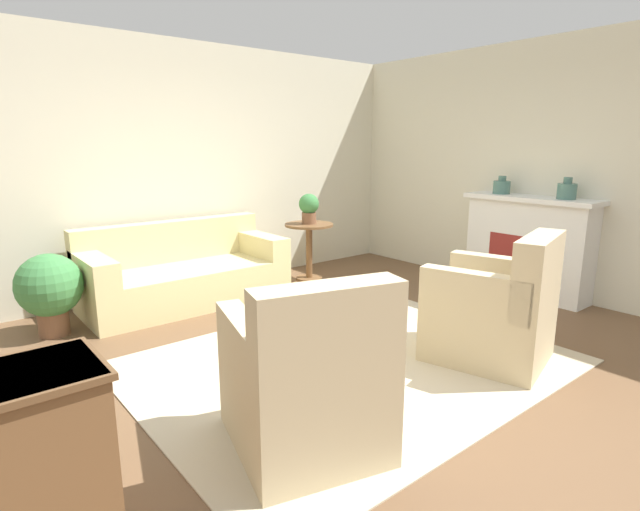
# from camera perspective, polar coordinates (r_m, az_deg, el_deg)

# --- Properties ---
(ground_plane) EXTENTS (16.00, 16.00, 0.00)m
(ground_plane) POSITION_cam_1_polar(r_m,az_deg,el_deg) (4.00, 3.40, -12.23)
(ground_plane) COLOR brown
(wall_back) EXTENTS (9.56, 0.12, 2.80)m
(wall_back) POSITION_cam_1_polar(r_m,az_deg,el_deg) (6.03, -15.26, 9.57)
(wall_back) COLOR beige
(wall_back) RESTS_ON ground_plane
(wall_right) EXTENTS (0.12, 9.95, 2.80)m
(wall_right) POSITION_cam_1_polar(r_m,az_deg,el_deg) (6.11, 25.30, 8.85)
(wall_right) COLOR beige
(wall_right) RESTS_ON ground_plane
(rug) EXTENTS (3.17, 2.49, 0.01)m
(rug) POSITION_cam_1_polar(r_m,az_deg,el_deg) (3.99, 3.40, -12.16)
(rug) COLOR beige
(rug) RESTS_ON ground_plane
(couch) EXTENTS (2.08, 0.93, 0.85)m
(couch) POSITION_cam_1_polar(r_m,az_deg,el_deg) (5.56, -15.27, -2.10)
(couch) COLOR beige
(couch) RESTS_ON ground_plane
(armchair_left) EXTENTS (0.97, 1.04, 1.02)m
(armchair_left) POSITION_cam_1_polar(r_m,az_deg,el_deg) (2.82, -1.45, -14.53)
(armchair_left) COLOR #C6B289
(armchair_left) RESTS_ON rug
(armchair_right) EXTENTS (0.97, 1.04, 1.02)m
(armchair_right) POSITION_cam_1_polar(r_m,az_deg,el_deg) (4.14, 19.53, -6.22)
(armchair_right) COLOR #C6B289
(armchair_right) RESTS_ON rug
(ottoman_table) EXTENTS (0.75, 0.75, 0.47)m
(ottoman_table) POSITION_cam_1_polar(r_m,az_deg,el_deg) (4.11, 1.89, -6.89)
(ottoman_table) COLOR beige
(ottoman_table) RESTS_ON rug
(side_table) EXTENTS (0.60, 0.60, 0.71)m
(side_table) POSITION_cam_1_polar(r_m,az_deg,el_deg) (6.21, -1.26, 1.65)
(side_table) COLOR brown
(side_table) RESTS_ON ground_plane
(fireplace) EXTENTS (0.44, 1.45, 1.12)m
(fireplace) POSITION_cam_1_polar(r_m,az_deg,el_deg) (6.04, 22.69, 1.22)
(fireplace) COLOR white
(fireplace) RESTS_ON ground_plane
(vase_mantel_near) EXTENTS (0.19, 0.19, 0.20)m
(vase_mantel_near) POSITION_cam_1_polar(r_m,az_deg,el_deg) (6.12, 20.05, 7.39)
(vase_mantel_near) COLOR #477066
(vase_mantel_near) RESTS_ON fireplace
(vase_mantel_far) EXTENTS (0.19, 0.19, 0.23)m
(vase_mantel_far) POSITION_cam_1_polar(r_m,az_deg,el_deg) (5.78, 26.38, 6.66)
(vase_mantel_far) COLOR #477066
(vase_mantel_far) RESTS_ON fireplace
(potted_plant_on_side_table) EXTENTS (0.25, 0.25, 0.37)m
(potted_plant_on_side_table) POSITION_cam_1_polar(r_m,az_deg,el_deg) (6.14, -1.28, 5.57)
(potted_plant_on_side_table) COLOR brown
(potted_plant_on_side_table) RESTS_ON side_table
(potted_plant_floor) EXTENTS (0.56, 0.56, 0.74)m
(potted_plant_floor) POSITION_cam_1_polar(r_m,az_deg,el_deg) (5.01, -28.51, -3.30)
(potted_plant_floor) COLOR brown
(potted_plant_floor) RESTS_ON ground_plane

